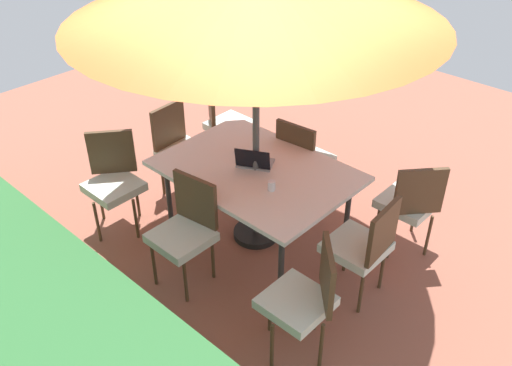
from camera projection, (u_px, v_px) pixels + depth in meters
ground_plane at (256, 236)px, 5.46m from camera, size 10.00×10.00×0.02m
hedge_row at (25, 332)px, 3.75m from camera, size 6.30×0.99×1.09m
dining_table at (256, 173)px, 5.05m from camera, size 1.73×1.24×0.78m
chair_west at (364, 244)px, 4.50m from camera, size 0.48×0.46×0.98m
chair_northeast at (113, 178)px, 5.30m from camera, size 0.58×0.58×0.98m
chair_east at (180, 146)px, 5.80m from camera, size 0.48×0.46×0.98m
chair_south at (302, 157)px, 5.62m from camera, size 0.47×0.48×0.98m
chair_southwest at (411, 201)px, 4.99m from camera, size 0.59×0.58×0.98m
chair_southeast at (225, 121)px, 6.27m from camera, size 0.58×0.58×0.98m
chair_north at (186, 228)px, 4.67m from camera, size 0.48×0.49×0.98m
chair_northwest at (305, 296)px, 4.02m from camera, size 0.59×0.59×0.98m
laptop at (254, 162)px, 5.03m from camera, size 0.40×0.37×0.21m
cup at (272, 186)px, 4.72m from camera, size 0.07×0.07×0.09m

